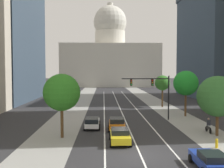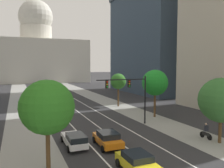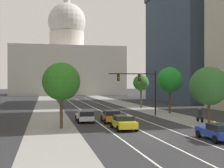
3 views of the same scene
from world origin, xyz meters
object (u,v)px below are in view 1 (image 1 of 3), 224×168
object	(u,v)px
capitol_building	(110,59)
car_orange	(117,124)
fire_hydrant	(217,143)
car_white	(92,122)
traffic_signal_mast	(154,88)
cyclist	(209,125)
street_tree_near_right	(162,83)
street_tree_mid_right	(186,83)
car_yellow	(120,136)
street_tree_far_right	(218,96)
car_blue	(210,160)
street_tree_near_left	(62,93)

from	to	relation	value
capitol_building	car_orange	distance (m)	97.51
capitol_building	fire_hydrant	bearing A→B (deg)	-85.99
car_white	traffic_signal_mast	bearing A→B (deg)	-58.06
capitol_building	traffic_signal_mast	distance (m)	90.77
cyclist	street_tree_near_right	xyz separation A→B (m)	(-0.58, 21.94, 3.91)
capitol_building	street_tree_mid_right	bearing A→B (deg)	-83.60
car_yellow	street_tree_far_right	distance (m)	11.78
car_blue	car_yellow	distance (m)	9.57
street_tree_near_right	car_orange	bearing A→B (deg)	-116.38
fire_hydrant	street_tree_near_left	size ratio (longest dim) A/B	0.13
fire_hydrant	street_tree_far_right	size ratio (longest dim) A/B	0.14
traffic_signal_mast	street_tree_near_right	distance (m)	14.31
street_tree_far_right	traffic_signal_mast	bearing A→B (deg)	117.92
car_blue	street_tree_near_right	bearing A→B (deg)	-5.67
street_tree_near_right	fire_hydrant	bearing A→B (deg)	-92.26
car_white	street_tree_far_right	bearing A→B (deg)	-107.28
street_tree_near_left	street_tree_far_right	xyz separation A→B (m)	(16.97, 0.28, -0.49)
street_tree_mid_right	street_tree_near_left	bearing A→B (deg)	-143.09
traffic_signal_mast	cyclist	bearing A→B (deg)	-59.68
car_orange	car_yellow	bearing A→B (deg)	-178.14
capitol_building	fire_hydrant	distance (m)	105.79
car_blue	fire_hydrant	size ratio (longest dim) A/B	4.63
car_yellow	car_white	bearing A→B (deg)	23.15
car_yellow	cyclist	bearing A→B (deg)	-68.46
street_tree_mid_right	capitol_building	bearing A→B (deg)	96.40
car_yellow	traffic_signal_mast	distance (m)	14.25
cyclist	street_tree_far_right	xyz separation A→B (m)	(0.35, -1.51, 3.52)
capitol_building	car_blue	bearing A→B (deg)	-87.64
car_orange	fire_hydrant	distance (m)	11.98
street_tree_mid_right	car_orange	bearing A→B (deg)	-140.19
car_blue	street_tree_mid_right	size ratio (longest dim) A/B	0.59
cyclist	street_tree_near_left	bearing A→B (deg)	94.82
car_white	street_tree_mid_right	distance (m)	17.21
car_white	street_tree_near_right	bearing A→B (deg)	-34.08
car_blue	traffic_signal_mast	world-z (taller)	traffic_signal_mast
traffic_signal_mast	car_yellow	bearing A→B (deg)	-114.60
car_orange	car_yellow	xyz separation A→B (m)	(0.00, -6.02, -0.01)
capitol_building	car_blue	distance (m)	110.94
car_orange	street_tree_near_left	xyz separation A→B (m)	(-6.08, -3.63, 4.09)
street_tree_near_right	street_tree_far_right	xyz separation A→B (m)	(0.93, -23.46, -0.39)
car_orange	traffic_signal_mast	distance (m)	9.44
traffic_signal_mast	fire_hydrant	world-z (taller)	traffic_signal_mast
car_orange	fire_hydrant	xyz separation A→B (m)	(8.86, -8.06, -0.31)
traffic_signal_mast	fire_hydrant	size ratio (longest dim) A/B	7.65
capitol_building	cyclist	bearing A→B (deg)	-84.76
street_tree_near_right	car_blue	bearing A→B (deg)	-96.65
cyclist	street_tree_mid_right	size ratio (longest dim) A/B	0.24
car_orange	capitol_building	bearing A→B (deg)	0.95
car_yellow	traffic_signal_mast	bearing A→B (deg)	-24.70
car_orange	cyclist	bearing A→B (deg)	-98.04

